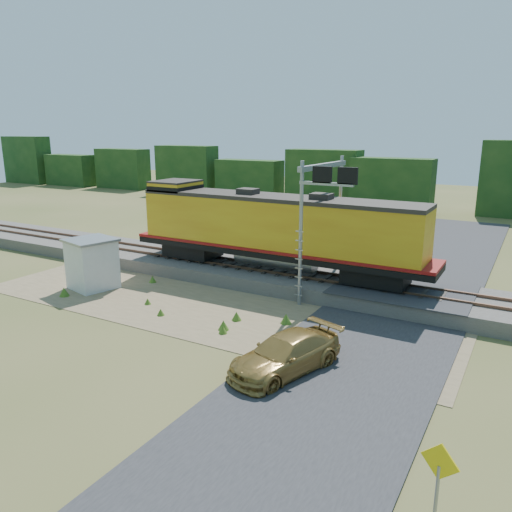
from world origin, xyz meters
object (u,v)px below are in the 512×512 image
Objects in this scene: shed at (92,264)px; locomotive at (272,228)px; road_sign at (438,482)px; car at (286,354)px; signal_gantry at (325,195)px.

locomotive is at bearing 49.69° from shed.
locomotive is 20.04m from road_sign.
locomotive is 7.35× the size of road_sign.
shed is 14.89m from car.
shed is 13.86m from signal_gantry.
signal_gantry is 2.94× the size of road_sign.
road_sign is at bearing -23.64° from car.
shed is 1.17× the size of road_sign.
signal_gantry is at bearing 38.17° from shed.
locomotive is 4.28m from signal_gantry.
locomotive is 6.27× the size of shed.
shed reaches higher than car.
shed is at bearing -155.65° from signal_gantry.
signal_gantry is 10.70m from car.
locomotive is 10.64m from shed.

